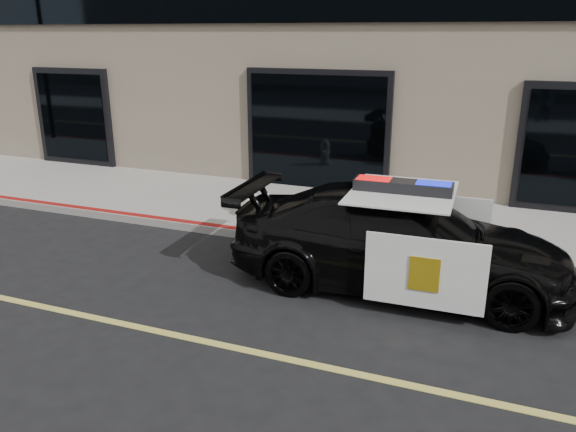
% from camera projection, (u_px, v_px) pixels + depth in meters
% --- Properties ---
extents(ground, '(120.00, 120.00, 0.00)m').
position_uv_depth(ground, '(214.00, 344.00, 6.91)').
color(ground, black).
rests_on(ground, ground).
extents(sidewalk_n, '(60.00, 3.50, 0.15)m').
position_uv_depth(sidewalk_n, '(336.00, 215.00, 11.54)').
color(sidewalk_n, gray).
rests_on(sidewalk_n, ground).
extents(police_car, '(2.44, 5.11, 1.64)m').
position_uv_depth(police_car, '(400.00, 240.00, 8.28)').
color(police_car, black).
rests_on(police_car, ground).
extents(fire_hydrant, '(0.32, 0.45, 0.71)m').
position_uv_depth(fire_hydrant, '(250.00, 199.00, 11.17)').
color(fire_hydrant, silver).
rests_on(fire_hydrant, sidewalk_n).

